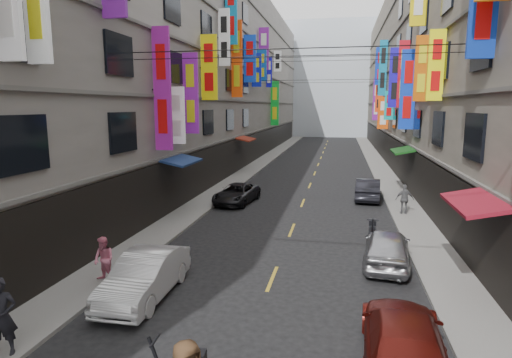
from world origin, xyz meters
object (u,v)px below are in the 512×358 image
at_px(car_right_near, 403,339).
at_px(pedestrian_lnear, 1,317).
at_px(pedestrian_rfar, 405,199).
at_px(car_left_mid, 145,276).
at_px(scooter_far_right, 372,230).
at_px(car_right_mid, 387,247).
at_px(car_left_far, 237,194).
at_px(pedestrian_lfar, 104,260).
at_px(car_right_far, 368,189).

bearing_deg(car_right_near, pedestrian_lnear, 12.85).
bearing_deg(pedestrian_rfar, car_left_mid, 49.37).
distance_m(scooter_far_right, car_right_near, 9.63).
bearing_deg(car_left_mid, car_right_mid, 28.75).
bearing_deg(scooter_far_right, car_left_far, -33.37).
bearing_deg(car_right_mid, pedestrian_lfar, 27.42).
distance_m(scooter_far_right, car_left_mid, 10.46).
bearing_deg(car_right_far, pedestrian_lnear, 68.51).
distance_m(car_right_near, pedestrian_lnear, 9.30).
bearing_deg(car_right_mid, car_right_far, -83.89).
bearing_deg(pedestrian_rfar, scooter_far_right, 63.83).
distance_m(car_right_far, pedestrian_lfar, 17.96).
relative_size(car_left_mid, car_right_near, 0.94).
bearing_deg(pedestrian_lnear, car_right_far, 38.60).
relative_size(scooter_far_right, car_right_near, 0.40).
bearing_deg(pedestrian_rfar, car_right_near, 79.22).
distance_m(car_right_mid, pedestrian_rfar, 7.97).
bearing_deg(pedestrian_lnear, scooter_far_right, 24.94).
bearing_deg(pedestrian_lfar, pedestrian_rfar, 67.78).
relative_size(car_right_mid, pedestrian_lfar, 2.68).
bearing_deg(car_left_far, pedestrian_lnear, -87.88).
relative_size(car_right_far, pedestrian_rfar, 2.59).
relative_size(pedestrian_lnear, pedestrian_lfar, 1.23).
bearing_deg(car_right_near, car_left_far, -60.30).
height_order(car_right_near, pedestrian_lfar, pedestrian_lfar).
bearing_deg(pedestrian_lfar, car_right_mid, 43.20).
xyz_separation_m(car_right_near, pedestrian_lfar, (-9.11, 2.79, 0.22)).
height_order(car_right_mid, pedestrian_rfar, pedestrian_rfar).
distance_m(pedestrian_lnear, pedestrian_rfar, 19.33).
relative_size(car_left_mid, pedestrian_lnear, 2.27).
distance_m(car_left_mid, car_right_near, 7.69).
xyz_separation_m(car_left_mid, pedestrian_lnear, (-1.79, -3.72, 0.35)).
relative_size(pedestrian_lfar, pedestrian_rfar, 0.94).
bearing_deg(car_right_far, car_right_near, 93.31).
bearing_deg(car_left_far, car_left_mid, -81.55).
xyz_separation_m(car_left_mid, car_right_mid, (7.66, 4.29, -0.01)).
height_order(car_left_mid, car_right_near, car_left_mid).
distance_m(car_left_far, pedestrian_lfar, 12.84).
distance_m(car_right_far, pedestrian_lnear, 21.79).
bearing_deg(car_right_far, car_left_mid, 68.53).
distance_m(car_right_near, car_right_far, 18.11).
bearing_deg(car_left_far, car_right_near, -56.64).
bearing_deg(car_right_near, pedestrian_rfar, -94.54).
height_order(car_right_far, pedestrian_rfar, pedestrian_rfar).
distance_m(car_left_mid, car_left_far, 13.37).
distance_m(car_left_mid, car_right_mid, 8.78).
xyz_separation_m(scooter_far_right, pedestrian_rfar, (1.99, 4.63, 0.49)).
xyz_separation_m(pedestrian_lnear, pedestrian_rfar, (11.13, 15.80, -0.13)).
relative_size(scooter_far_right, car_right_mid, 0.44).
bearing_deg(pedestrian_lnear, car_left_far, 59.38).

